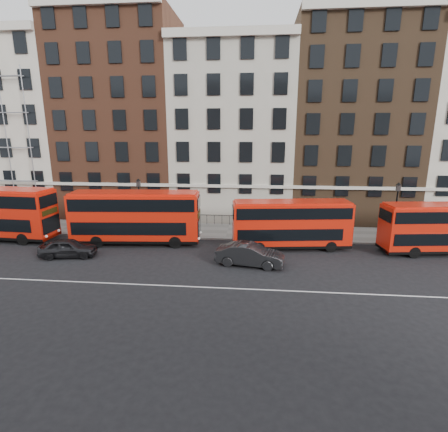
# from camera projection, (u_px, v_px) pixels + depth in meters

# --- Properties ---
(ground) EXTENTS (120.00, 120.00, 0.00)m
(ground) POSITION_uv_depth(u_px,v_px,m) (215.00, 275.00, 24.34)
(ground) COLOR black
(ground) RESTS_ON ground
(pavement) EXTENTS (80.00, 5.00, 0.15)m
(pavement) POSITION_uv_depth(u_px,v_px,m) (228.00, 231.00, 34.46)
(pavement) COLOR gray
(pavement) RESTS_ON ground
(kerb) EXTENTS (80.00, 0.30, 0.16)m
(kerb) POSITION_uv_depth(u_px,v_px,m) (225.00, 239.00, 32.04)
(kerb) COLOR gray
(kerb) RESTS_ON ground
(road_centre_line) EXTENTS (70.00, 0.12, 0.01)m
(road_centre_line) POSITION_uv_depth(u_px,v_px,m) (211.00, 287.00, 22.41)
(road_centre_line) COLOR white
(road_centre_line) RESTS_ON ground
(building_terrace) EXTENTS (64.00, 11.95, 22.00)m
(building_terrace) POSITION_uv_depth(u_px,v_px,m) (231.00, 126.00, 39.13)
(building_terrace) COLOR #BBB4A2
(building_terrace) RESTS_ON ground
(bus_b) EXTENTS (11.26, 3.55, 4.66)m
(bus_b) POSITION_uv_depth(u_px,v_px,m) (135.00, 216.00, 30.41)
(bus_b) COLOR red
(bus_b) RESTS_ON ground
(bus_c) EXTENTS (10.00, 3.58, 4.11)m
(bus_c) POSITION_uv_depth(u_px,v_px,m) (291.00, 223.00, 29.23)
(bus_c) COLOR red
(bus_c) RESTS_ON ground
(bus_d) EXTENTS (10.00, 3.58, 4.11)m
(bus_d) POSITION_uv_depth(u_px,v_px,m) (443.00, 227.00, 28.09)
(bus_d) COLOR red
(bus_d) RESTS_ON ground
(car_rear) EXTENTS (4.61, 2.49, 1.49)m
(car_rear) POSITION_uv_depth(u_px,v_px,m) (68.00, 248.00, 27.63)
(car_rear) COLOR black
(car_rear) RESTS_ON ground
(car_front) EXTENTS (5.24, 2.52, 1.66)m
(car_front) POSITION_uv_depth(u_px,v_px,m) (250.00, 255.00, 25.91)
(car_front) COLOR #232426
(car_front) RESTS_ON ground
(lamp_post_left) EXTENTS (0.44, 0.44, 5.33)m
(lamp_post_left) POSITION_uv_depth(u_px,v_px,m) (140.00, 204.00, 32.62)
(lamp_post_left) COLOR black
(lamp_post_left) RESTS_ON pavement
(lamp_post_right) EXTENTS (0.44, 0.44, 5.33)m
(lamp_post_right) POSITION_uv_depth(u_px,v_px,m) (396.00, 209.00, 30.38)
(lamp_post_right) COLOR black
(lamp_post_right) RESTS_ON pavement
(iron_railings) EXTENTS (6.60, 0.06, 1.00)m
(iron_railings) POSITION_uv_depth(u_px,v_px,m) (230.00, 220.00, 36.44)
(iron_railings) COLOR black
(iron_railings) RESTS_ON pavement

